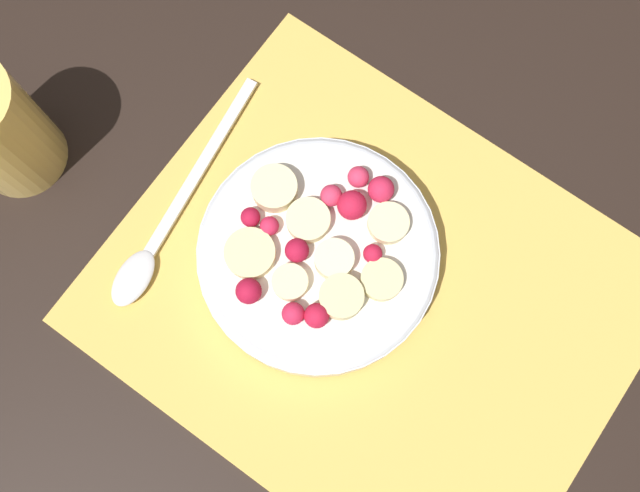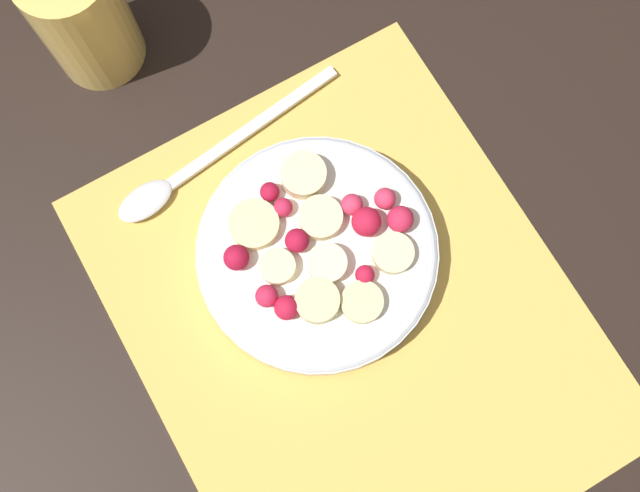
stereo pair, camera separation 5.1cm
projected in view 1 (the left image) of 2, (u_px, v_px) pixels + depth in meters
The scene contains 4 objects.
ground_plane at pixel (372, 297), 0.54m from camera, with size 3.00×3.00×0.00m, color black.
placemat at pixel (372, 297), 0.54m from camera, with size 0.38×0.32×0.01m.
fruit_bowl at pixel (320, 251), 0.53m from camera, with size 0.18×0.18×0.05m.
spoon at pixel (160, 234), 0.54m from camera, with size 0.04×0.21×0.01m.
Camera 1 is at (-0.02, 0.09, 0.54)m, focal length 40.00 mm.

